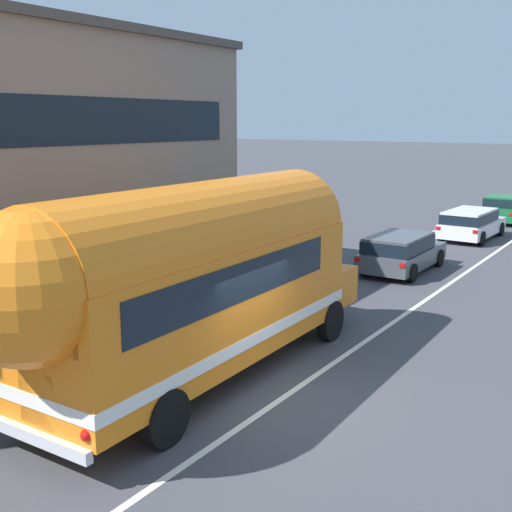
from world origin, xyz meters
TOP-DOWN VIEW (x-y plane):
  - ground_plane at (0.00, 0.00)m, footprint 300.00×300.00m
  - lane_markings at (-1.75, 12.00)m, footprint 3.92×80.00m
  - painted_bus at (-1.87, -0.47)m, footprint 2.74×10.73m
  - car_lead at (-2.02, 11.44)m, footprint 1.96×4.29m
  - car_second at (-1.72, 19.34)m, footprint 2.11×4.46m
  - car_third at (-1.76, 25.73)m, footprint 2.05×4.40m

SIDE VIEW (x-z plane):
  - ground_plane at x=0.00m, z-range 0.00..0.00m
  - lane_markings at x=-1.75m, z-range 0.00..0.01m
  - car_third at x=-1.76m, z-range 0.05..1.42m
  - car_lead at x=-2.02m, z-range 0.10..1.47m
  - car_second at x=-1.72m, z-range 0.11..1.48m
  - painted_bus at x=-1.87m, z-range 0.24..4.37m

